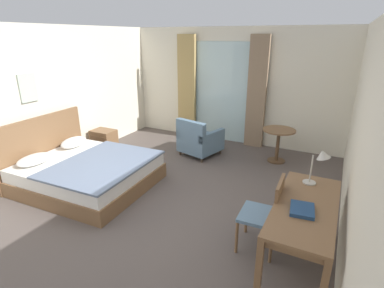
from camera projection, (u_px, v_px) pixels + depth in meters
ground at (147, 214)px, 4.40m from camera, size 5.71×7.73×0.10m
wall_back at (233, 86)px, 6.96m from camera, size 5.31×0.12×2.63m
wall_left at (16, 106)px, 5.04m from camera, size 0.12×7.33×2.63m
wall_right at (365, 160)px, 2.83m from camera, size 0.12×7.33×2.63m
balcony_glass_door at (221, 93)px, 7.06m from camera, size 1.30×0.02×2.31m
curtain_panel_left at (187, 87)px, 7.32m from camera, size 0.45×0.10×2.47m
curtain_panel_right at (257, 93)px, 6.58m from camera, size 0.41×0.10×2.47m
bed at (85, 171)px, 5.07m from camera, size 2.12×1.87×1.10m
nightstand at (104, 141)px, 6.54m from camera, size 0.50×0.38×0.50m
writing_desk at (305, 212)px, 3.14m from camera, size 0.62×1.52×0.77m
desk_chair at (267, 211)px, 3.45m from camera, size 0.45×0.48×0.93m
desk_lamp at (321, 159)px, 3.41m from camera, size 0.26×0.16×0.46m
closed_book at (302, 210)px, 2.98m from camera, size 0.26×0.31×0.04m
armchair_by_window at (199, 140)px, 6.35m from camera, size 0.88×0.92×0.82m
round_cafe_table at (278, 138)px, 5.96m from camera, size 0.64×0.64×0.68m
framed_picture at (28, 88)px, 5.09m from camera, size 0.03×0.32×0.48m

